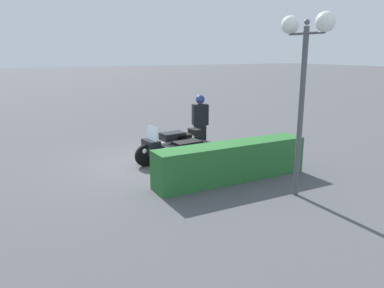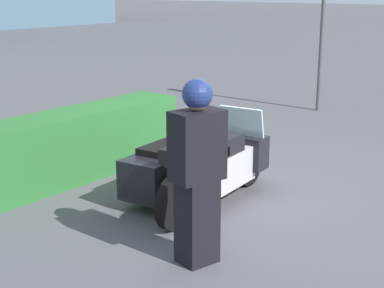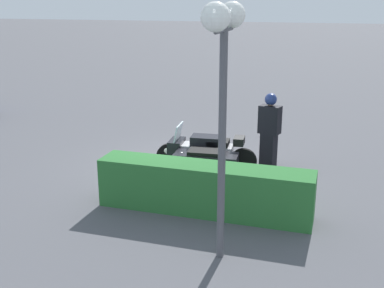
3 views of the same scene
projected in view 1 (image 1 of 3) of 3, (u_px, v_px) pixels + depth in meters
name	position (u px, v px, depth m)	size (l,w,h in m)	color
ground_plane	(152.00, 164.00, 11.07)	(160.00, 160.00, 0.00)	#4C4C51
police_motorcycle	(177.00, 149.00, 10.95)	(2.46, 1.25, 1.15)	black
officer_rider	(200.00, 121.00, 12.42)	(0.57, 0.43, 1.86)	black
hedge_bush_curbside	(232.00, 162.00, 9.57)	(4.20, 0.73, 0.97)	#28662D
twin_lamp_post	(305.00, 51.00, 7.91)	(0.40, 1.40, 4.00)	#4C4C51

